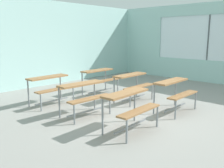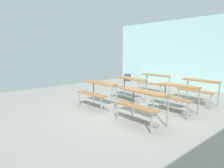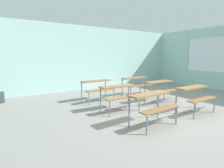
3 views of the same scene
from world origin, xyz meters
name	(u,v)px [view 2 (image 2 of 3)]	position (x,y,z in m)	size (l,w,h in m)	color
ground	(133,112)	(0.00, 0.00, -0.03)	(10.00, 9.00, 0.05)	gray
wall_back	(209,54)	(0.00, 4.50, 1.50)	(10.00, 0.12, 3.00)	#A8D1CC
desk_bench_r0c0	(98,89)	(-0.89, -0.52, 0.56)	(1.13, 0.64, 0.74)	olive
desk_bench_r0c1	(142,100)	(0.77, -0.52, 0.56)	(1.11, 0.61, 0.74)	olive
desk_bench_r1c0	(129,84)	(-0.92, 0.78, 0.56)	(1.13, 0.64, 0.74)	olive
desk_bench_r1c1	(176,92)	(0.82, 0.78, 0.56)	(1.11, 0.61, 0.74)	olive
desk_bench_r2c0	(154,80)	(-0.93, 2.12, 0.56)	(1.12, 0.63, 0.74)	olive
desk_bench_r2c1	(199,86)	(0.80, 2.08, 0.56)	(1.10, 0.59, 0.74)	olive
trash_bin	(128,77)	(-3.93, 3.77, 0.18)	(0.36, 0.36, 0.36)	#333842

